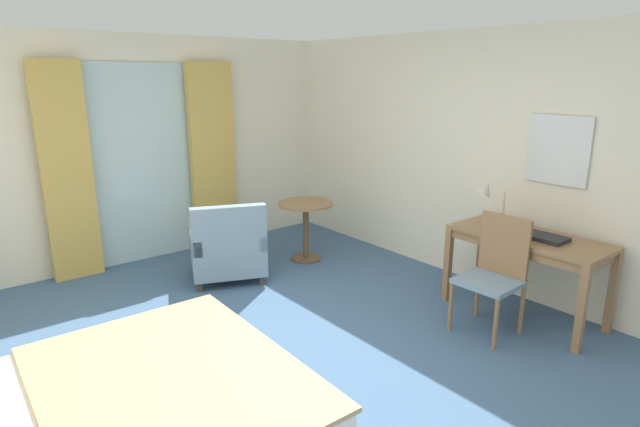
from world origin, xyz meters
TOP-DOWN VIEW (x-y plane):
  - ground at (0.00, 0.00)m, footprint 5.68×6.61m
  - wall_back at (0.00, 3.04)m, footprint 5.28×0.12m
  - wall_right at (2.58, 0.00)m, footprint 0.12×6.21m
  - balcony_glass_door at (0.11, 2.96)m, footprint 1.23×0.02m
  - curtain_panel_left at (-0.72, 2.86)m, footprint 0.50×0.10m
  - curtain_panel_right at (0.95, 2.86)m, footprint 0.57×0.10m
  - writing_desk at (2.16, -0.66)m, footprint 0.61×1.34m
  - desk_chair at (1.71, -0.64)m, footprint 0.46×0.48m
  - desk_lamp at (2.13, -0.25)m, footprint 0.29×0.29m
  - closed_book at (2.15, -0.82)m, footprint 0.23×0.34m
  - armchair_by_window at (0.51, 1.79)m, footprint 1.00×1.03m
  - round_cafe_table at (1.52, 1.74)m, footprint 0.64×0.64m
  - wall_mirror at (2.50, -0.66)m, footprint 0.02×0.56m

SIDE VIEW (x-z plane):
  - ground at x=0.00m, z-range -0.10..0.00m
  - armchair_by_window at x=0.51m, z-range -0.10..0.77m
  - round_cafe_table at x=1.52m, z-range 0.16..0.86m
  - desk_chair at x=1.71m, z-range 0.05..1.04m
  - writing_desk at x=2.16m, z-range 0.29..1.05m
  - closed_book at x=2.15m, z-range 0.76..0.80m
  - desk_lamp at x=2.13m, z-range 0.84..1.28m
  - balcony_glass_door at x=0.11m, z-range 0.00..2.26m
  - curtain_panel_left at x=-0.72m, z-range 0.00..2.28m
  - curtain_panel_right at x=0.95m, z-range 0.00..2.28m
  - wall_back at x=0.00m, z-range 0.00..2.57m
  - wall_right at x=2.58m, z-range 0.00..2.57m
  - wall_mirror at x=2.50m, z-range 1.18..1.78m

